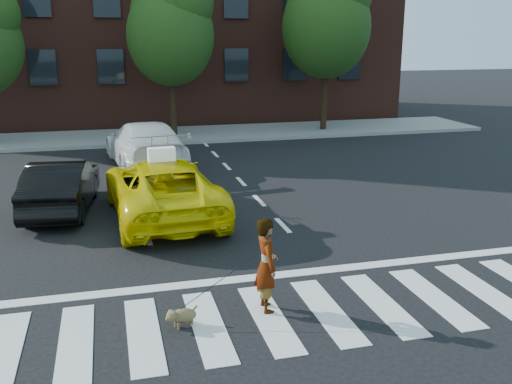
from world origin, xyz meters
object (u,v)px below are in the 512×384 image
tree_mid (171,25)px  woman (267,265)px  taxi (162,188)px  black_sedan (62,186)px  white_suv (145,144)px  dog (181,316)px  tree_right (327,16)px

tree_mid → woman: tree_mid is taller
taxi → black_sedan: (-2.47, 1.15, -0.07)m
tree_mid → white_suv: bearing=-107.3°
dog → woman: bearing=-12.6°
taxi → woman: woman is taller
taxi → woman: 5.66m
tree_mid → taxi: (-1.64, -11.14, -4.11)m
tree_mid → woman: size_ratio=4.45×
tree_right → white_suv: 11.06m
taxi → black_sedan: taxi is taller
tree_mid → black_sedan: size_ratio=1.75×
tree_mid → taxi: size_ratio=1.33×
taxi → white_suv: size_ratio=0.98×
tree_right → black_sedan: size_ratio=1.90×
taxi → woman: size_ratio=3.34×
tree_right → dog: (-8.95, -16.91, -5.07)m
tree_mid → white_suv: size_ratio=1.31×
black_sedan → woman: size_ratio=2.54×
tree_mid → tree_right: 7.01m
tree_mid → white_suv: tree_mid is taller
tree_mid → black_sedan: 11.59m
woman → tree_right: bearing=-23.8°
tree_right → black_sedan: 15.64m
black_sedan → taxi: bearing=161.4°
tree_mid → black_sedan: bearing=-112.4°
white_suv → woman: bearing=89.0°
tree_mid → tree_right: (7.00, -0.00, 0.41)m
black_sedan → dog: bearing=113.8°
taxi → dog: taxi is taller
tree_mid → taxi: 11.99m
black_sedan → dog: black_sedan is taller
black_sedan → tree_right: bearing=-131.7°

